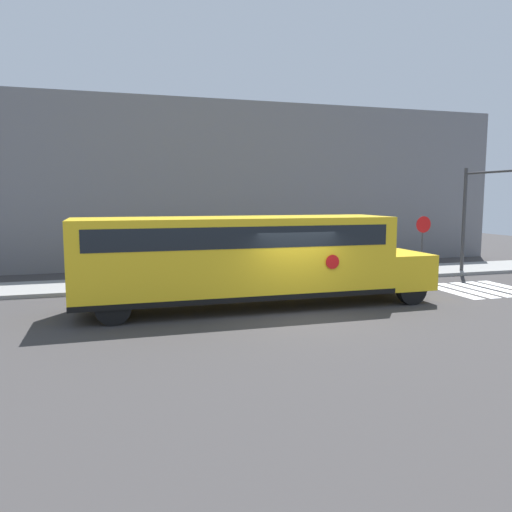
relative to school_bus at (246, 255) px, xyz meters
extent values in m
plane|color=#3A3838|center=(1.26, -1.48, -1.70)|extent=(60.00, 60.00, 0.00)
cube|color=gray|center=(1.26, 5.02, -1.62)|extent=(44.00, 3.00, 0.15)
cube|color=slate|center=(1.26, 11.52, 2.49)|extent=(32.00, 4.00, 8.39)
cube|color=white|center=(8.17, 0.52, -1.69)|extent=(0.50, 3.20, 0.01)
cube|color=white|center=(8.87, 0.52, -1.69)|extent=(0.50, 3.20, 0.01)
cube|color=white|center=(9.57, 0.52, -1.69)|extent=(0.50, 3.20, 0.01)
cube|color=white|center=(10.27, 0.52, -1.69)|extent=(0.50, 3.20, 0.01)
cube|color=white|center=(10.97, 0.52, -1.69)|extent=(0.50, 3.20, 0.01)
cube|color=yellow|center=(-0.34, 0.00, -0.01)|extent=(10.01, 2.50, 2.47)
cube|color=yellow|center=(5.49, 0.00, -0.66)|extent=(1.63, 2.50, 1.18)
cube|color=black|center=(-0.34, 0.00, -1.17)|extent=(10.01, 2.54, 0.16)
cube|color=black|center=(-0.34, 0.00, 0.67)|extent=(9.21, 2.53, 0.64)
cylinder|color=red|center=(2.42, -1.29, -0.14)|extent=(0.44, 0.02, 0.44)
cylinder|color=black|center=(5.40, 1.08, -1.20)|extent=(1.00, 0.30, 1.00)
cylinder|color=black|center=(5.40, -1.08, -1.20)|extent=(1.00, 0.30, 1.00)
cylinder|color=black|center=(-4.14, 1.08, -1.20)|extent=(1.00, 0.30, 1.00)
cylinder|color=black|center=(-4.14, -1.08, -1.20)|extent=(1.00, 0.30, 1.00)
cylinder|color=#38383A|center=(9.45, 4.24, -0.52)|extent=(0.07, 0.07, 2.36)
cylinder|color=red|center=(9.45, 4.20, 0.62)|extent=(0.74, 0.03, 0.74)
cylinder|color=#38383A|center=(11.55, 4.12, 0.73)|extent=(0.16, 0.16, 4.86)
cylinder|color=#38383A|center=(11.55, 2.13, 2.91)|extent=(0.10, 3.98, 0.10)
camera|label=1|loc=(-4.16, -15.26, 1.86)|focal=35.00mm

